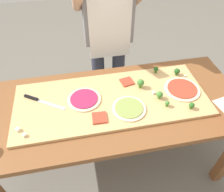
% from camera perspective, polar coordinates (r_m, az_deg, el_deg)
% --- Properties ---
extents(ground_plane, '(8.00, 8.00, 0.00)m').
position_cam_1_polar(ground_plane, '(2.18, 0.55, -16.22)').
color(ground_plane, '#6B665B').
extents(prep_table, '(1.82, 0.79, 0.79)m').
position_cam_1_polar(prep_table, '(1.61, 0.72, -4.34)').
color(prep_table, brown).
rests_on(prep_table, ground).
extents(cutting_board, '(1.33, 0.54, 0.02)m').
position_cam_1_polar(cutting_board, '(1.54, -0.08, -0.94)').
color(cutting_board, tan).
rests_on(cutting_board, prep_table).
extents(chefs_knife, '(0.28, 0.19, 0.02)m').
position_cam_1_polar(chefs_knife, '(1.59, -18.47, -1.04)').
color(chefs_knife, '#B7BABF').
rests_on(chefs_knife, cutting_board).
extents(pizza_whole_pesto_green, '(0.23, 0.23, 0.02)m').
position_cam_1_polar(pizza_whole_pesto_green, '(1.46, 4.40, -3.18)').
color(pizza_whole_pesto_green, beige).
rests_on(pizza_whole_pesto_green, cutting_board).
extents(pizza_whole_tomato_red, '(0.26, 0.26, 0.02)m').
position_cam_1_polar(pizza_whole_tomato_red, '(1.67, 17.66, 1.75)').
color(pizza_whole_tomato_red, beige).
rests_on(pizza_whole_tomato_red, cutting_board).
extents(pizza_whole_beet_magenta, '(0.23, 0.23, 0.02)m').
position_cam_1_polar(pizza_whole_beet_magenta, '(1.53, -7.23, -0.80)').
color(pizza_whole_beet_magenta, beige).
rests_on(pizza_whole_beet_magenta, cutting_board).
extents(pizza_slice_far_left, '(0.10, 0.10, 0.01)m').
position_cam_1_polar(pizza_slice_far_left, '(1.41, -3.25, -5.64)').
color(pizza_slice_far_left, '#BC3D28').
rests_on(pizza_slice_far_left, cutting_board).
extents(pizza_slice_near_left, '(0.10, 0.10, 0.01)m').
position_cam_1_polar(pizza_slice_near_left, '(1.65, 3.85, 3.71)').
color(pizza_slice_near_left, '#BC3D28').
rests_on(pizza_slice_near_left, cutting_board).
extents(broccoli_floret_back_left, '(0.04, 0.04, 0.05)m').
position_cam_1_polar(broccoli_floret_back_left, '(1.76, 11.29, 6.81)').
color(broccoli_floret_back_left, '#2C5915').
rests_on(broccoli_floret_back_left, cutting_board).
extents(broccoli_floret_center_right, '(0.04, 0.04, 0.06)m').
position_cam_1_polar(broccoli_floret_center_right, '(1.77, 16.45, 6.11)').
color(broccoli_floret_center_right, '#2C5915').
rests_on(broccoli_floret_center_right, cutting_board).
extents(broccoli_floret_front_mid, '(0.03, 0.03, 0.05)m').
position_cam_1_polar(broccoli_floret_front_mid, '(1.51, 14.08, -1.84)').
color(broccoli_floret_front_mid, '#487A23').
rests_on(broccoli_floret_front_mid, cutting_board).
extents(broccoli_floret_back_mid, '(0.05, 0.05, 0.07)m').
position_cam_1_polar(broccoli_floret_back_mid, '(1.60, 7.40, 3.36)').
color(broccoli_floret_back_mid, '#487A23').
rests_on(broccoli_floret_back_mid, cutting_board).
extents(broccoli_floret_center_left, '(0.04, 0.04, 0.05)m').
position_cam_1_polar(broccoli_floret_center_left, '(1.54, 19.91, -2.30)').
color(broccoli_floret_center_left, '#366618').
rests_on(broccoli_floret_center_left, cutting_board).
extents(broccoli_floret_front_left, '(0.05, 0.05, 0.06)m').
position_cam_1_polar(broccoli_floret_front_left, '(1.54, 12.21, 0.31)').
color(broccoli_floret_front_left, '#487A23').
rests_on(broccoli_floret_front_left, cutting_board).
extents(cheese_crumble_a, '(0.02, 0.02, 0.01)m').
position_cam_1_polar(cheese_crumble_a, '(1.79, 18.31, 4.92)').
color(cheese_crumble_a, white).
rests_on(cheese_crumble_a, cutting_board).
extents(cheese_crumble_b, '(0.03, 0.03, 0.02)m').
position_cam_1_polar(cheese_crumble_b, '(1.42, -21.76, -9.39)').
color(cheese_crumble_b, silver).
rests_on(cheese_crumble_b, cutting_board).
extents(cheese_crumble_c, '(0.03, 0.03, 0.02)m').
position_cam_1_polar(cheese_crumble_c, '(1.46, -23.21, -7.99)').
color(cheese_crumble_c, white).
rests_on(cheese_crumble_c, cutting_board).
extents(cheese_crumble_d, '(0.02, 0.02, 0.02)m').
position_cam_1_polar(cheese_crumble_d, '(1.59, 10.71, 0.83)').
color(cheese_crumble_d, white).
rests_on(cheese_crumble_d, cutting_board).
extents(cook_center, '(0.54, 0.39, 1.67)m').
position_cam_1_polar(cook_center, '(1.93, -1.05, 16.95)').
color(cook_center, '#333847').
rests_on(cook_center, ground).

